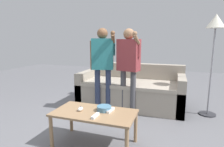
{
  "coord_description": "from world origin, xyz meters",
  "views": [
    {
      "loc": [
        0.96,
        -2.22,
        1.29
      ],
      "look_at": [
        0.11,
        0.28,
        0.82
      ],
      "focal_mm": 29.93,
      "sensor_mm": 36.0,
      "label": 1
    }
  ],
  "objects_px": {
    "coffee_table": "(94,116)",
    "game_remote_wand_near": "(95,116)",
    "game_remote_wand_far": "(111,110)",
    "player_center": "(128,61)",
    "player_left": "(103,60)",
    "floor_lamp": "(215,31)",
    "couch": "(131,90)",
    "game_remote_nunchuk": "(80,109)",
    "snack_bowl": "(104,108)"
  },
  "relations": [
    {
      "from": "game_remote_nunchuk",
      "to": "player_center",
      "type": "height_order",
      "value": "player_center"
    },
    {
      "from": "snack_bowl",
      "to": "game_remote_nunchuk",
      "type": "relative_size",
      "value": 2.02
    },
    {
      "from": "game_remote_nunchuk",
      "to": "player_center",
      "type": "bearing_deg",
      "value": 74.13
    },
    {
      "from": "snack_bowl",
      "to": "game_remote_wand_near",
      "type": "xyz_separation_m",
      "value": [
        -0.02,
        -0.21,
        -0.01
      ]
    },
    {
      "from": "couch",
      "to": "floor_lamp",
      "type": "height_order",
      "value": "floor_lamp"
    },
    {
      "from": "game_remote_nunchuk",
      "to": "floor_lamp",
      "type": "bearing_deg",
      "value": 42.68
    },
    {
      "from": "game_remote_wand_near",
      "to": "game_remote_wand_far",
      "type": "distance_m",
      "value": 0.24
    },
    {
      "from": "snack_bowl",
      "to": "player_left",
      "type": "height_order",
      "value": "player_left"
    },
    {
      "from": "couch",
      "to": "game_remote_wand_near",
      "type": "height_order",
      "value": "couch"
    },
    {
      "from": "player_center",
      "to": "snack_bowl",
      "type": "bearing_deg",
      "value": -92.5
    },
    {
      "from": "snack_bowl",
      "to": "game_remote_wand_far",
      "type": "relative_size",
      "value": 1.12
    },
    {
      "from": "floor_lamp",
      "to": "coffee_table",
      "type": "bearing_deg",
      "value": -134.45
    },
    {
      "from": "player_left",
      "to": "floor_lamp",
      "type": "bearing_deg",
      "value": 13.5
    },
    {
      "from": "couch",
      "to": "player_center",
      "type": "distance_m",
      "value": 0.8
    },
    {
      "from": "game_remote_wand_far",
      "to": "player_center",
      "type": "bearing_deg",
      "value": 92.25
    },
    {
      "from": "coffee_table",
      "to": "game_remote_wand_far",
      "type": "bearing_deg",
      "value": 22.3
    },
    {
      "from": "couch",
      "to": "coffee_table",
      "type": "height_order",
      "value": "couch"
    },
    {
      "from": "coffee_table",
      "to": "game_remote_wand_near",
      "type": "relative_size",
      "value": 6.34
    },
    {
      "from": "player_center",
      "to": "player_left",
      "type": "bearing_deg",
      "value": -176.0
    },
    {
      "from": "coffee_table",
      "to": "floor_lamp",
      "type": "xyz_separation_m",
      "value": [
        1.48,
        1.51,
        1.06
      ]
    },
    {
      "from": "game_remote_nunchuk",
      "to": "player_center",
      "type": "distance_m",
      "value": 1.27
    },
    {
      "from": "player_center",
      "to": "game_remote_wand_far",
      "type": "xyz_separation_m",
      "value": [
        0.04,
        -1.04,
        -0.49
      ]
    },
    {
      "from": "player_center",
      "to": "player_left",
      "type": "distance_m",
      "value": 0.46
    },
    {
      "from": "couch",
      "to": "game_remote_wand_far",
      "type": "height_order",
      "value": "couch"
    },
    {
      "from": "floor_lamp",
      "to": "game_remote_wand_near",
      "type": "height_order",
      "value": "floor_lamp"
    },
    {
      "from": "coffee_table",
      "to": "game_remote_wand_near",
      "type": "distance_m",
      "value": 0.17
    },
    {
      "from": "coffee_table",
      "to": "game_remote_wand_near",
      "type": "bearing_deg",
      "value": -61.78
    },
    {
      "from": "player_center",
      "to": "player_left",
      "type": "relative_size",
      "value": 0.99
    },
    {
      "from": "snack_bowl",
      "to": "couch",
      "type": "bearing_deg",
      "value": 90.22
    },
    {
      "from": "player_center",
      "to": "player_left",
      "type": "height_order",
      "value": "player_left"
    },
    {
      "from": "couch",
      "to": "game_remote_wand_far",
      "type": "relative_size",
      "value": 12.65
    },
    {
      "from": "snack_bowl",
      "to": "game_remote_wand_far",
      "type": "xyz_separation_m",
      "value": [
        0.09,
        -0.0,
        -0.01
      ]
    },
    {
      "from": "floor_lamp",
      "to": "player_left",
      "type": "xyz_separation_m",
      "value": [
        -1.79,
        -0.43,
        -0.5
      ]
    },
    {
      "from": "game_remote_wand_far",
      "to": "game_remote_nunchuk",
      "type": "bearing_deg",
      "value": -165.25
    },
    {
      "from": "game_remote_nunchuk",
      "to": "game_remote_wand_far",
      "type": "distance_m",
      "value": 0.37
    },
    {
      "from": "couch",
      "to": "player_center",
      "type": "bearing_deg",
      "value": -83.9
    },
    {
      "from": "floor_lamp",
      "to": "game_remote_wand_far",
      "type": "distance_m",
      "value": 2.17
    },
    {
      "from": "game_remote_nunchuk",
      "to": "player_left",
      "type": "relative_size",
      "value": 0.06
    },
    {
      "from": "couch",
      "to": "game_remote_wand_near",
      "type": "bearing_deg",
      "value": -90.64
    },
    {
      "from": "coffee_table",
      "to": "game_remote_nunchuk",
      "type": "height_order",
      "value": "game_remote_nunchuk"
    },
    {
      "from": "floor_lamp",
      "to": "game_remote_wand_near",
      "type": "distance_m",
      "value": 2.38
    },
    {
      "from": "game_remote_wand_near",
      "to": "coffee_table",
      "type": "bearing_deg",
      "value": 118.22
    },
    {
      "from": "couch",
      "to": "coffee_table",
      "type": "distance_m",
      "value": 1.59
    },
    {
      "from": "player_center",
      "to": "player_left",
      "type": "xyz_separation_m",
      "value": [
        -0.46,
        -0.03,
        0.01
      ]
    },
    {
      "from": "coffee_table",
      "to": "floor_lamp",
      "type": "relative_size",
      "value": 0.59
    },
    {
      "from": "couch",
      "to": "player_center",
      "type": "xyz_separation_m",
      "value": [
        0.05,
        -0.48,
        0.64
      ]
    },
    {
      "from": "couch",
      "to": "player_left",
      "type": "relative_size",
      "value": 1.34
    },
    {
      "from": "player_left",
      "to": "coffee_table",
      "type": "bearing_deg",
      "value": -73.81
    },
    {
      "from": "game_remote_nunchuk",
      "to": "player_left",
      "type": "xyz_separation_m",
      "value": [
        -0.14,
        1.1,
        0.49
      ]
    },
    {
      "from": "player_left",
      "to": "player_center",
      "type": "bearing_deg",
      "value": 4.0
    }
  ]
}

